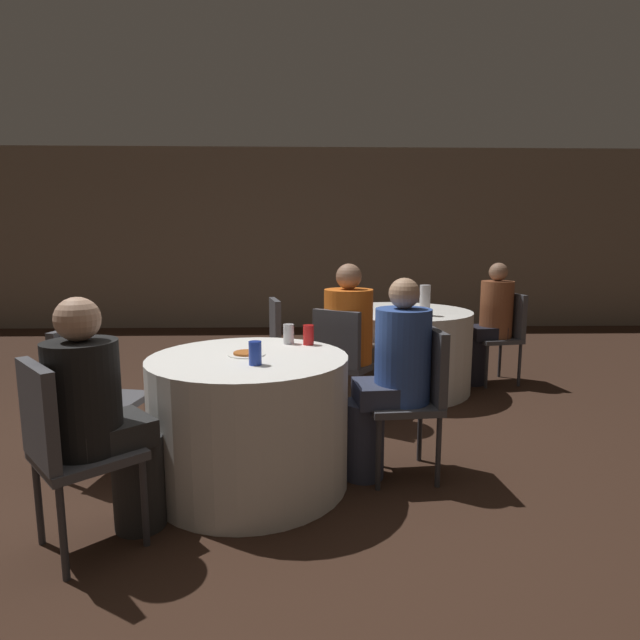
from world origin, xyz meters
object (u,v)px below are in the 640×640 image
at_px(soda_can_blue, 255,353).
at_px(person_black_shirt, 103,422).
at_px(chair_far_southwest, 342,355).
at_px(pizza_plate_near, 247,354).
at_px(bottle_far, 425,300).
at_px(chair_near_southwest, 64,440).
at_px(person_orange_shirt, 352,339).
at_px(person_floral_shirt, 488,325).
at_px(chair_far_east, 504,329).
at_px(person_blue_shirt, 390,379).
at_px(table_far, 399,350).
at_px(soda_can_silver, 289,334).
at_px(chair_near_west, 90,386).
at_px(soda_can_red, 308,335).
at_px(table_near, 250,420).
at_px(chair_near_east, 417,388).
at_px(chair_far_west, 285,338).

bearing_deg(soda_can_blue, person_black_shirt, -152.69).
distance_m(chair_far_southwest, pizza_plate_near, 1.11).
bearing_deg(soda_can_blue, bottle_far, 53.22).
distance_m(chair_near_southwest, person_orange_shirt, 2.20).
xyz_separation_m(person_black_shirt, soda_can_blue, (0.65, 0.33, 0.23)).
bearing_deg(chair_far_southwest, person_floral_shirt, 68.77).
distance_m(chair_far_east, pizza_plate_near, 3.00).
bearing_deg(person_blue_shirt, chair_far_east, -40.89).
bearing_deg(person_blue_shirt, table_far, -16.72).
bearing_deg(person_floral_shirt, soda_can_silver, 121.85).
bearing_deg(person_floral_shirt, chair_far_southwest, 115.39).
bearing_deg(chair_near_southwest, chair_near_west, 154.07).
xyz_separation_m(chair_near_west, chair_far_southwest, (1.54, 0.78, 0.00)).
height_order(person_blue_shirt, pizza_plate_near, person_blue_shirt).
bearing_deg(chair_near_west, chair_near_southwest, 25.93).
xyz_separation_m(pizza_plate_near, soda_can_red, (0.35, 0.27, 0.05)).
xyz_separation_m(table_near, soda_can_silver, (0.21, 0.34, 0.43)).
bearing_deg(bottle_far, person_floral_shirt, 32.54).
height_order(chair_near_west, chair_far_southwest, same).
bearing_deg(soda_can_red, person_floral_shirt, 44.00).
bearing_deg(person_blue_shirt, chair_far_southwest, 8.92).
relative_size(chair_near_west, person_black_shirt, 0.77).
xyz_separation_m(table_far, chair_near_east, (-0.22, -1.75, 0.16)).
distance_m(soda_can_blue, bottle_far, 2.13).
height_order(table_near, soda_can_red, soda_can_red).
bearing_deg(person_floral_shirt, person_blue_shirt, 136.80).
relative_size(person_orange_shirt, bottle_far, 4.59).
height_order(person_floral_shirt, soda_can_blue, person_floral_shirt).
xyz_separation_m(soda_can_red, soda_can_blue, (-0.27, -0.50, 0.00)).
bearing_deg(soda_can_silver, table_far, 56.97).
xyz_separation_m(chair_near_southwest, soda_can_blue, (0.77, 0.45, 0.27)).
xyz_separation_m(person_blue_shirt, person_black_shirt, (-1.39, -0.59, -0.02)).
bearing_deg(person_floral_shirt, soda_can_red, 124.38).
xyz_separation_m(table_far, chair_far_west, (-1.04, -0.22, 0.16)).
xyz_separation_m(chair_near_east, bottle_far, (0.38, 1.43, 0.34)).
relative_size(table_near, person_orange_shirt, 0.92).
bearing_deg(table_far, chair_near_southwest, -127.48).
distance_m(chair_near_east, person_orange_shirt, 1.04).
bearing_deg(pizza_plate_near, chair_far_southwest, 56.62).
bearing_deg(chair_near_southwest, chair_near_east, 71.19).
distance_m(chair_near_west, chair_near_southwest, 0.84).
bearing_deg(pizza_plate_near, chair_near_southwest, -136.18).
bearing_deg(chair_far_southwest, pizza_plate_near, -89.62).
xyz_separation_m(chair_far_east, chair_far_west, (-2.09, -0.40, 0.00)).
relative_size(chair_far_east, chair_far_west, 1.00).
distance_m(person_blue_shirt, soda_can_blue, 0.81).
distance_m(soda_can_red, bottle_far, 1.57).
bearing_deg(person_black_shirt, person_blue_shirt, 71.14).
bearing_deg(chair_far_southwest, chair_far_east, 66.69).
xyz_separation_m(table_far, chair_near_southwest, (-1.89, -2.47, 0.16)).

